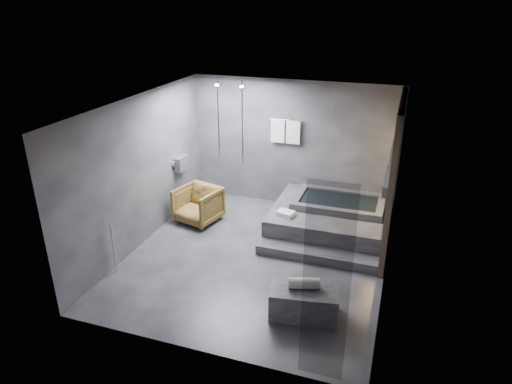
% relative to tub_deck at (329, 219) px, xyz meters
% --- Properties ---
extents(room, '(5.00, 5.04, 2.82)m').
position_rel_tub_deck_xyz_m(room, '(-0.65, -1.21, 1.48)').
color(room, '#28282B').
rests_on(room, ground).
extents(tub_deck, '(2.20, 2.00, 0.50)m').
position_rel_tub_deck_xyz_m(tub_deck, '(0.00, 0.00, 0.00)').
color(tub_deck, '#2D2D2F').
rests_on(tub_deck, ground).
extents(tub_step, '(2.20, 0.36, 0.18)m').
position_rel_tub_deck_xyz_m(tub_step, '(0.00, -1.18, -0.16)').
color(tub_step, '#2D2D2F').
rests_on(tub_step, ground).
extents(concrete_bench, '(1.07, 0.69, 0.45)m').
position_rel_tub_deck_xyz_m(concrete_bench, '(0.13, -2.76, -0.03)').
color(concrete_bench, '#353538').
rests_on(concrete_bench, ground).
extents(driftwood_chair, '(0.98, 1.00, 0.75)m').
position_rel_tub_deck_xyz_m(driftwood_chair, '(-2.67, -0.45, 0.13)').
color(driftwood_chair, '#453011').
rests_on(driftwood_chair, ground).
extents(rolled_towel, '(0.49, 0.29, 0.17)m').
position_rel_tub_deck_xyz_m(rolled_towel, '(0.11, -2.73, 0.28)').
color(rolled_towel, silver).
rests_on(rolled_towel, concrete_bench).
extents(deck_towel, '(0.37, 0.31, 0.09)m').
position_rel_tub_deck_xyz_m(deck_towel, '(-0.74, -0.59, 0.29)').
color(deck_towel, white).
rests_on(deck_towel, tub_deck).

